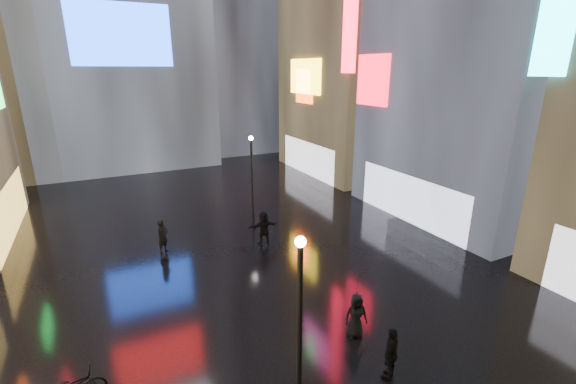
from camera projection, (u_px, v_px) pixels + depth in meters
ground at (226, 236)px, 22.40m from camera, size 140.00×140.00×0.00m
building_right_far at (359, 12)px, 33.46m from camera, size 10.28×12.00×28.00m
lamp_near at (300, 312)px, 10.54m from camera, size 0.30×0.30×5.20m
lamp_far at (252, 170)px, 25.29m from camera, size 0.30×0.30×5.20m
pedestrian_3 at (391, 353)px, 11.90m from camera, size 1.14×0.93×1.81m
pedestrian_4 at (356, 315)px, 13.83m from camera, size 0.94×0.74×1.68m
pedestrian_5 at (264, 228)px, 21.22m from camera, size 1.75×0.60×1.87m
pedestrian_6 at (163, 236)px, 20.19m from camera, size 0.79×0.74×1.82m
umbrella_2 at (358, 284)px, 13.44m from camera, size 0.98×0.97×0.88m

